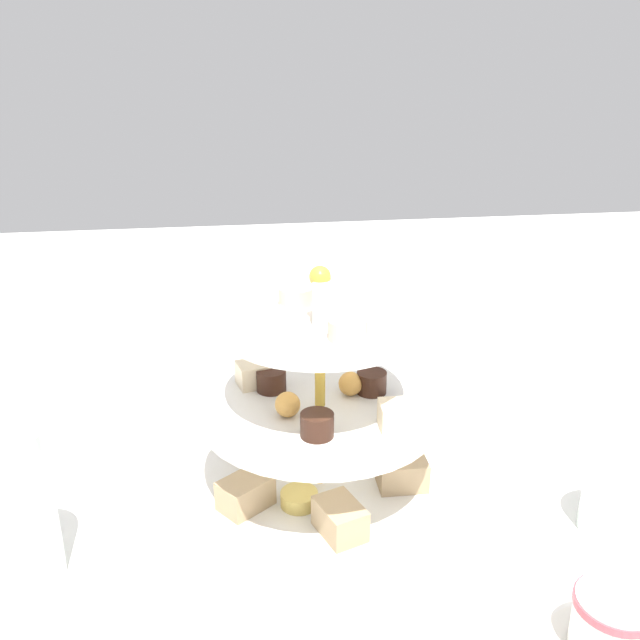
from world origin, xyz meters
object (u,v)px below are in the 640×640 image
at_px(water_glass_tall_right, 11,509).
at_px(water_glass_short_left, 618,498).
at_px(tiered_serving_stand, 320,428).
at_px(teacup_with_saucer, 611,628).
at_px(butter_knife_left, 177,375).

relative_size(water_glass_tall_right, water_glass_short_left, 2.01).
height_order(water_glass_tall_right, water_glass_short_left, water_glass_tall_right).
relative_size(tiered_serving_stand, teacup_with_saucer, 3.15).
relative_size(tiered_serving_stand, water_glass_tall_right, 2.02).
relative_size(tiered_serving_stand, water_glass_short_left, 4.07).
bearing_deg(teacup_with_saucer, water_glass_short_left, 147.83).
distance_m(water_glass_short_left, butter_knife_left, 0.57).
xyz_separation_m(water_glass_short_left, teacup_with_saucer, (0.13, -0.08, -0.01)).
xyz_separation_m(tiered_serving_stand, water_glass_tall_right, (0.09, -0.27, -0.00)).
bearing_deg(water_glass_short_left, butter_knife_left, -133.44).
bearing_deg(water_glass_tall_right, tiered_serving_stand, 108.32).
xyz_separation_m(water_glass_short_left, butter_knife_left, (-0.39, -0.42, -0.03)).
bearing_deg(water_glass_short_left, teacup_with_saucer, -32.17).
bearing_deg(butter_knife_left, water_glass_short_left, 109.48).
distance_m(water_glass_tall_right, teacup_with_saucer, 0.47).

